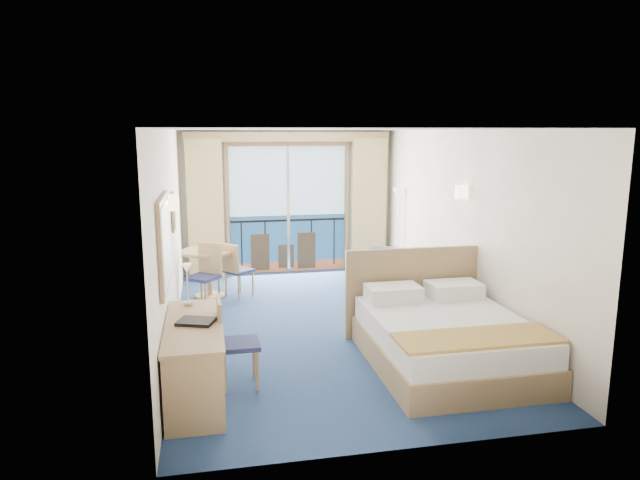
{
  "coord_description": "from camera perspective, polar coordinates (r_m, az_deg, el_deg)",
  "views": [
    {
      "loc": [
        -1.54,
        -7.47,
        2.67
      ],
      "look_at": [
        0.01,
        0.2,
        1.18
      ],
      "focal_mm": 32.0,
      "sensor_mm": 36.0,
      "label": 1
    }
  ],
  "objects": [
    {
      "name": "round_table",
      "position": [
        9.45,
        -11.06,
        -2.12
      ],
      "size": [
        0.87,
        0.87,
        0.78
      ],
      "color": "#9E7F56",
      "rests_on": "ground"
    },
    {
      "name": "sconce_left",
      "position": [
        6.93,
        -14.68,
        3.63
      ],
      "size": [
        0.18,
        0.18,
        0.18
      ],
      "primitive_type": "cylinder",
      "color": "beige",
      "rests_on": "room_walls"
    },
    {
      "name": "sconce_right",
      "position": [
        8.15,
        13.97,
        4.69
      ],
      "size": [
        0.18,
        0.18,
        0.18
      ],
      "primitive_type": "cylinder",
      "color": "beige",
      "rests_on": "room_walls"
    },
    {
      "name": "desk_lamp",
      "position": [
        6.44,
        -13.14,
        -3.48
      ],
      "size": [
        0.12,
        0.12,
        0.45
      ],
      "color": "silver",
      "rests_on": "desk"
    },
    {
      "name": "folder",
      "position": [
        5.91,
        -12.3,
        -7.97
      ],
      "size": [
        0.42,
        0.37,
        0.03
      ],
      "primitive_type": "cube",
      "rotation": [
        0.0,
        0.0,
        -0.35
      ],
      "color": "black",
      "rests_on": "desk"
    },
    {
      "name": "armchair",
      "position": [
        9.89,
        5.77,
        -2.83
      ],
      "size": [
        1.07,
        1.08,
        0.7
      ],
      "primitive_type": "imported",
      "rotation": [
        0.0,
        0.0,
        3.85
      ],
      "color": "#4E535F",
      "rests_on": "ground"
    },
    {
      "name": "balcony_door",
      "position": [
        10.91,
        -3.24,
        2.72
      ],
      "size": [
        2.36,
        0.03,
        2.52
      ],
      "color": "navy",
      "rests_on": "room_walls"
    },
    {
      "name": "desk",
      "position": [
        5.63,
        -12.45,
        -12.95
      ],
      "size": [
        0.57,
        1.66,
        0.78
      ],
      "color": "#9E7F56",
      "rests_on": "ground"
    },
    {
      "name": "mirror",
      "position": [
        6.09,
        -15.28,
        -0.21
      ],
      "size": [
        0.05,
        1.25,
        0.95
      ],
      "color": "#9E7F56",
      "rests_on": "room_walls"
    },
    {
      "name": "floor_lamp",
      "position": [
        10.45,
        7.8,
        2.95
      ],
      "size": [
        0.23,
        0.23,
        1.67
      ],
      "color": "silver",
      "rests_on": "ground"
    },
    {
      "name": "phone",
      "position": [
        8.34,
        12.44,
        -4.27
      ],
      "size": [
        0.18,
        0.14,
        0.08
      ],
      "primitive_type": "cube",
      "rotation": [
        0.0,
        0.0,
        -0.03
      ],
      "color": "white",
      "rests_on": "nightstand"
    },
    {
      "name": "desk_chair",
      "position": [
        6.13,
        -8.9,
        -9.6
      ],
      "size": [
        0.43,
        0.42,
        0.97
      ],
      "rotation": [
        0.0,
        0.0,
        1.59
      ],
      "color": "#21264D",
      "rests_on": "ground"
    },
    {
      "name": "room_walls",
      "position": [
        7.68,
        0.22,
        4.11
      ],
      "size": [
        4.04,
        6.54,
        2.72
      ],
      "color": "beige",
      "rests_on": "ground"
    },
    {
      "name": "pelmet",
      "position": [
        10.68,
        -3.19,
        10.29
      ],
      "size": [
        3.8,
        0.25,
        0.18
      ],
      "primitive_type": "cube",
      "color": "#9E7F56",
      "rests_on": "room_walls"
    },
    {
      "name": "curtain_left",
      "position": [
        10.63,
        -11.39,
        3.04
      ],
      "size": [
        0.65,
        0.22,
        2.55
      ],
      "primitive_type": "cube",
      "color": "tan",
      "rests_on": "room_walls"
    },
    {
      "name": "table_chair_a",
      "position": [
        9.38,
        -8.47,
        -2.68
      ],
      "size": [
        0.55,
        0.54,
        0.89
      ],
      "rotation": [
        0.0,
        0.0,
        2.25
      ],
      "color": "#21264D",
      "rests_on": "ground"
    },
    {
      "name": "nightstand",
      "position": [
        8.44,
        12.42,
        -6.14
      ],
      "size": [
        0.38,
        0.36,
        0.5
      ],
      "primitive_type": "cube",
      "color": "tan",
      "rests_on": "ground"
    },
    {
      "name": "floor",
      "position": [
        8.08,
        0.21,
        -8.5
      ],
      "size": [
        6.5,
        6.5,
        0.0
      ],
      "primitive_type": "plane",
      "color": "navy",
      "rests_on": "ground"
    },
    {
      "name": "table_chair_b",
      "position": [
        8.98,
        -11.33,
        -3.07
      ],
      "size": [
        0.6,
        0.6,
        0.98
      ],
      "rotation": [
        0.0,
        0.0,
        -0.65
      ],
      "color": "#21264D",
      "rests_on": "ground"
    },
    {
      "name": "curtain_right",
      "position": [
        11.07,
        4.88,
        3.51
      ],
      "size": [
        0.65,
        0.22,
        2.55
      ],
      "primitive_type": "cube",
      "color": "tan",
      "rests_on": "room_walls"
    },
    {
      "name": "bed",
      "position": [
        6.86,
        12.35,
        -9.42
      ],
      "size": [
        1.87,
        2.22,
        1.18
      ],
      "color": "#9E7F56",
      "rests_on": "ground"
    },
    {
      "name": "wall_print",
      "position": [
        8.01,
        -14.42,
        2.76
      ],
      "size": [
        0.04,
        0.42,
        0.52
      ],
      "color": "#9E7F56",
      "rests_on": "room_walls"
    }
  ]
}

